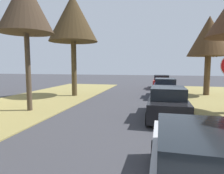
# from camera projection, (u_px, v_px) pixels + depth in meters

# --- Properties ---
(street_tree_right_far) EXTENTS (3.57, 3.57, 6.81)m
(street_tree_right_far) POSITION_uv_depth(u_px,v_px,m) (209.00, 37.00, 17.01)
(street_tree_right_far) COLOR brown
(street_tree_right_far) RESTS_ON grass_verge_right
(street_tree_left_mid_b) EXTENTS (3.01, 3.01, 7.39)m
(street_tree_left_mid_b) POSITION_uv_depth(u_px,v_px,m) (25.00, 6.00, 10.86)
(street_tree_left_mid_b) COLOR #46392C
(street_tree_left_mid_b) RESTS_ON grass_verge_left
(street_tree_left_far) EXTENTS (4.08, 4.08, 8.47)m
(street_tree_left_far) POSITION_uv_depth(u_px,v_px,m) (73.00, 19.00, 16.46)
(street_tree_left_far) COLOR #473923
(street_tree_left_far) RESTS_ON grass_verge_left
(parked_sedan_silver) EXTENTS (2.00, 4.43, 1.57)m
(parked_sedan_silver) POSITION_uv_depth(u_px,v_px,m) (204.00, 174.00, 3.45)
(parked_sedan_silver) COLOR #BCBCC1
(parked_sedan_silver) RESTS_ON ground
(parked_sedan_black) EXTENTS (2.00, 4.43, 1.57)m
(parked_sedan_black) POSITION_uv_depth(u_px,v_px,m) (167.00, 103.00, 9.94)
(parked_sedan_black) COLOR black
(parked_sedan_black) RESTS_ON ground
(parked_sedan_navy) EXTENTS (2.00, 4.43, 1.57)m
(parked_sedan_navy) POSITION_uv_depth(u_px,v_px,m) (165.00, 88.00, 16.62)
(parked_sedan_navy) COLOR navy
(parked_sedan_navy) RESTS_ON ground
(parked_sedan_red) EXTENTS (2.00, 4.43, 1.57)m
(parked_sedan_red) POSITION_uv_depth(u_px,v_px,m) (161.00, 82.00, 22.89)
(parked_sedan_red) COLOR red
(parked_sedan_red) RESTS_ON ground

